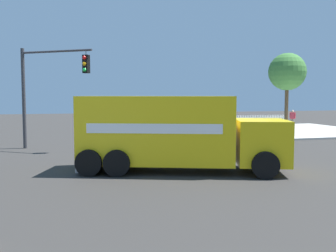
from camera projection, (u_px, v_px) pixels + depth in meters
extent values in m
plane|color=#33302D|center=(199.00, 166.00, 16.31)|extent=(100.00, 100.00, 0.00)
cube|color=beige|center=(292.00, 131.00, 31.90)|extent=(11.68, 11.68, 0.14)
cube|color=yellow|center=(157.00, 129.00, 15.12)|extent=(6.40, 4.23, 2.61)
cube|color=yellow|center=(261.00, 142.00, 14.85)|extent=(2.59, 2.89, 1.70)
cube|color=black|center=(284.00, 133.00, 14.76)|extent=(0.74, 1.93, 0.88)
cube|color=#B2B2B7|center=(87.00, 165.00, 15.45)|extent=(0.95, 2.24, 0.21)
cube|color=white|center=(160.00, 124.00, 16.31)|extent=(4.72, 1.66, 0.36)
cube|color=white|center=(154.00, 129.00, 13.91)|extent=(4.72, 1.66, 0.36)
cylinder|color=black|center=(255.00, 155.00, 16.14)|extent=(1.04, 0.59, 1.00)
cylinder|color=black|center=(265.00, 165.00, 13.68)|extent=(1.04, 0.59, 1.00)
cylinder|color=black|center=(129.00, 153.00, 16.55)|extent=(1.04, 0.59, 1.00)
cylinder|color=black|center=(117.00, 163.00, 14.08)|extent=(1.04, 0.59, 1.00)
cylinder|color=black|center=(105.00, 153.00, 16.63)|extent=(1.04, 0.59, 1.00)
cylinder|color=black|center=(89.00, 163.00, 14.16)|extent=(1.04, 0.59, 1.00)
cylinder|color=#38383D|center=(24.00, 99.00, 21.49)|extent=(0.20, 0.20, 5.60)
cylinder|color=#38383D|center=(56.00, 51.00, 20.56)|extent=(3.70, 2.58, 0.12)
cylinder|color=#38383D|center=(86.00, 52.00, 19.96)|extent=(0.03, 0.03, 0.25)
cube|color=black|center=(86.00, 64.00, 20.01)|extent=(0.42, 0.42, 0.95)
sphere|color=red|center=(84.00, 58.00, 19.81)|extent=(0.20, 0.20, 0.20)
sphere|color=#EFA314|center=(84.00, 64.00, 19.84)|extent=(0.20, 0.20, 0.20)
sphere|color=#19CC4C|center=(84.00, 70.00, 19.86)|extent=(0.20, 0.20, 0.20)
cylinder|color=gray|center=(293.00, 123.00, 33.99)|extent=(0.14, 0.14, 0.77)
cylinder|color=gray|center=(291.00, 123.00, 34.08)|extent=(0.14, 0.14, 0.77)
cube|color=#BF333F|center=(293.00, 116.00, 33.98)|extent=(0.39, 0.40, 0.58)
sphere|color=beige|center=(293.00, 111.00, 33.95)|extent=(0.21, 0.21, 0.21)
cylinder|color=#BF333F|center=(295.00, 115.00, 33.85)|extent=(0.09, 0.09, 0.52)
cylinder|color=#BF333F|center=(290.00, 115.00, 34.10)|extent=(0.09, 0.09, 0.52)
cube|color=white|center=(287.00, 119.00, 38.00)|extent=(0.08, 0.04, 0.95)
cube|color=white|center=(285.00, 119.00, 37.95)|extent=(0.08, 0.04, 0.95)
cube|color=white|center=(284.00, 119.00, 37.91)|extent=(0.08, 0.04, 0.95)
cube|color=white|center=(282.00, 119.00, 37.86)|extent=(0.08, 0.04, 0.95)
cube|color=white|center=(280.00, 119.00, 37.81)|extent=(0.08, 0.04, 0.95)
cube|color=white|center=(279.00, 120.00, 37.77)|extent=(0.08, 0.04, 0.95)
cube|color=white|center=(277.00, 120.00, 37.72)|extent=(0.08, 0.04, 0.95)
cube|color=white|center=(275.00, 120.00, 37.67)|extent=(0.08, 0.04, 0.95)
cube|color=white|center=(274.00, 120.00, 37.63)|extent=(0.08, 0.04, 0.95)
cube|color=white|center=(272.00, 120.00, 37.58)|extent=(0.08, 0.04, 0.95)
cube|color=white|center=(270.00, 120.00, 37.53)|extent=(0.08, 0.04, 0.95)
cube|color=white|center=(269.00, 120.00, 37.49)|extent=(0.08, 0.04, 0.95)
cube|color=white|center=(267.00, 120.00, 37.44)|extent=(0.08, 0.04, 0.95)
cube|color=white|center=(266.00, 120.00, 37.40)|extent=(0.08, 0.04, 0.95)
cube|color=white|center=(264.00, 120.00, 37.35)|extent=(0.08, 0.04, 0.95)
cube|color=white|center=(262.00, 120.00, 37.30)|extent=(0.08, 0.04, 0.95)
cube|color=white|center=(261.00, 120.00, 37.26)|extent=(0.08, 0.04, 0.95)
cube|color=white|center=(259.00, 120.00, 37.21)|extent=(0.08, 0.04, 0.95)
cube|color=white|center=(257.00, 120.00, 37.16)|extent=(0.08, 0.04, 0.95)
cube|color=white|center=(256.00, 120.00, 37.12)|extent=(0.08, 0.04, 0.95)
cube|color=white|center=(254.00, 120.00, 37.07)|extent=(0.08, 0.04, 0.95)
cube|color=white|center=(252.00, 120.00, 37.02)|extent=(0.08, 0.04, 0.95)
cube|color=white|center=(250.00, 120.00, 36.98)|extent=(0.08, 0.04, 0.95)
cube|color=white|center=(249.00, 120.00, 36.93)|extent=(0.08, 0.04, 0.95)
cube|color=white|center=(247.00, 120.00, 36.88)|extent=(0.08, 0.04, 0.95)
cube|color=white|center=(245.00, 120.00, 36.84)|extent=(0.08, 0.04, 0.95)
cube|color=white|center=(244.00, 120.00, 36.79)|extent=(0.08, 0.04, 0.95)
cube|color=white|center=(242.00, 120.00, 36.75)|extent=(0.08, 0.04, 0.95)
cube|color=white|center=(240.00, 120.00, 36.70)|extent=(0.08, 0.04, 0.95)
cube|color=white|center=(239.00, 120.00, 36.65)|extent=(0.08, 0.04, 0.95)
cube|color=white|center=(237.00, 120.00, 36.61)|extent=(0.08, 0.04, 0.95)
cube|color=white|center=(235.00, 120.00, 36.56)|extent=(0.08, 0.04, 0.95)
cube|color=white|center=(233.00, 120.00, 36.51)|extent=(0.08, 0.04, 0.95)
cube|color=white|center=(232.00, 120.00, 36.47)|extent=(0.08, 0.04, 0.95)
cube|color=white|center=(260.00, 117.00, 37.23)|extent=(6.04, 0.03, 0.07)
cube|color=white|center=(260.00, 122.00, 37.27)|extent=(6.04, 0.03, 0.07)
cylinder|color=brown|center=(286.00, 107.00, 34.29)|extent=(0.32, 0.32, 3.71)
sphere|color=#427F38|center=(287.00, 72.00, 34.04)|extent=(3.31, 3.31, 3.31)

